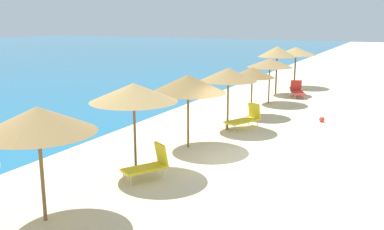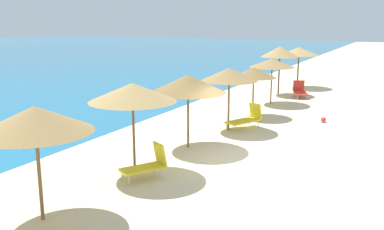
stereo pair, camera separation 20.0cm
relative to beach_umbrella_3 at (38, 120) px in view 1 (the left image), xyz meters
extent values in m
plane|color=beige|center=(6.27, -2.43, -2.40)|extent=(160.00, 160.00, 0.00)
cylinder|color=brown|center=(0.00, 0.00, -1.27)|extent=(0.09, 0.09, 2.25)
cone|color=olive|center=(0.00, 0.00, 0.01)|extent=(2.59, 2.59, 0.59)
cylinder|color=brown|center=(3.55, -0.14, -1.22)|extent=(0.07, 0.07, 2.36)
cone|color=#9E7F4C|center=(3.55, -0.14, 0.09)|extent=(2.59, 2.59, 0.54)
cylinder|color=brown|center=(6.70, -0.31, -1.31)|extent=(0.09, 0.09, 2.16)
cone|color=olive|center=(6.70, -0.31, -0.06)|extent=(2.70, 2.70, 0.64)
cylinder|color=brown|center=(9.74, -0.63, -1.29)|extent=(0.08, 0.08, 2.22)
cone|color=olive|center=(9.74, -0.63, -0.06)|extent=(2.36, 2.36, 0.54)
cylinder|color=brown|center=(12.68, -0.67, -1.39)|extent=(0.08, 0.08, 2.01)
cone|color=olive|center=(12.68, -0.67, -0.30)|extent=(2.12, 2.12, 0.48)
cylinder|color=brown|center=(16.16, -0.49, -1.32)|extent=(0.07, 0.07, 2.14)
cone|color=olive|center=(16.16, -0.49, -0.17)|extent=(2.47, 2.47, 0.46)
cylinder|color=brown|center=(19.24, -0.03, -1.17)|extent=(0.09, 0.09, 2.45)
cone|color=#9E7F4C|center=(19.24, -0.03, 0.22)|extent=(2.31, 2.31, 0.64)
cylinder|color=brown|center=(22.60, -0.38, -1.24)|extent=(0.10, 0.10, 2.31)
cone|color=#9E7F4C|center=(22.60, -0.38, 0.04)|extent=(2.65, 2.65, 0.54)
cube|color=yellow|center=(10.12, -1.13, -2.06)|extent=(1.70, 1.22, 0.07)
cube|color=yellow|center=(10.81, -1.44, -1.72)|extent=(0.41, 0.64, 0.68)
cylinder|color=silver|center=(9.61, -0.61, -2.25)|extent=(0.04, 0.04, 0.30)
cylinder|color=silver|center=(9.40, -1.09, -2.25)|extent=(0.04, 0.04, 0.30)
cylinder|color=silver|center=(10.84, -1.17, -2.25)|extent=(0.04, 0.04, 0.30)
cylinder|color=silver|center=(10.62, -1.65, -2.25)|extent=(0.04, 0.04, 0.30)
cube|color=yellow|center=(3.20, -0.65, -2.06)|extent=(1.37, 1.13, 0.07)
cube|color=yellow|center=(3.71, -0.95, -1.72)|extent=(0.45, 0.59, 0.68)
cylinder|color=silver|center=(2.86, -0.17, -2.24)|extent=(0.04, 0.04, 0.31)
cylinder|color=silver|center=(2.62, -0.59, -2.24)|extent=(0.04, 0.04, 0.31)
cylinder|color=silver|center=(3.78, -0.71, -2.24)|extent=(0.04, 0.04, 0.31)
cylinder|color=silver|center=(3.54, -1.13, -2.24)|extent=(0.04, 0.04, 0.31)
cube|color=red|center=(18.71, -1.52, -2.11)|extent=(1.64, 1.21, 0.07)
cube|color=red|center=(19.36, -1.24, -1.79)|extent=(0.41, 0.67, 0.65)
cylinder|color=silver|center=(18.01, -1.52, -2.27)|extent=(0.04, 0.04, 0.25)
cylinder|color=silver|center=(18.24, -2.04, -2.27)|extent=(0.04, 0.04, 0.25)
cylinder|color=silver|center=(19.18, -1.01, -2.27)|extent=(0.04, 0.04, 0.25)
cylinder|color=silver|center=(19.41, -1.52, -2.27)|extent=(0.04, 0.04, 0.25)
sphere|color=red|center=(12.89, -3.95, -2.27)|extent=(0.24, 0.24, 0.24)
camera|label=1|loc=(-6.81, -7.19, 2.18)|focal=40.59mm
camera|label=2|loc=(-6.72, -7.36, 2.18)|focal=40.59mm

